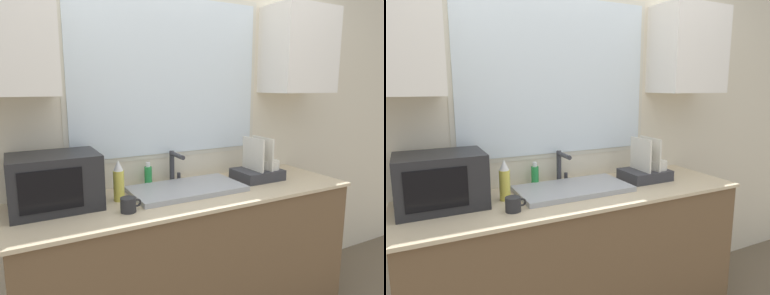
% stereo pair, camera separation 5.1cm
% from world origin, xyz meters
% --- Properties ---
extents(countertop, '(2.04, 0.64, 0.94)m').
position_xyz_m(countertop, '(0.00, 0.30, 0.47)').
color(countertop, brown).
rests_on(countertop, ground_plane).
extents(wall_back, '(6.00, 0.38, 2.60)m').
position_xyz_m(wall_back, '(0.00, 0.60, 1.39)').
color(wall_back, beige).
rests_on(wall_back, ground_plane).
extents(sink_basin, '(0.68, 0.37, 0.03)m').
position_xyz_m(sink_basin, '(-0.02, 0.34, 0.95)').
color(sink_basin, '#9EA0A5').
rests_on(sink_basin, countertop).
extents(faucet, '(0.08, 0.18, 0.21)m').
position_xyz_m(faucet, '(-0.01, 0.52, 1.07)').
color(faucet, '#333338').
rests_on(faucet, countertop).
extents(microwave, '(0.44, 0.33, 0.29)m').
position_xyz_m(microwave, '(-0.76, 0.40, 1.08)').
color(microwave, '#232326').
rests_on(microwave, countertop).
extents(dish_rack, '(0.30, 0.24, 0.29)m').
position_xyz_m(dish_rack, '(0.54, 0.35, 1.00)').
color(dish_rack, '#333338').
rests_on(dish_rack, countertop).
extents(spray_bottle, '(0.06, 0.06, 0.23)m').
position_xyz_m(spray_bottle, '(-0.43, 0.36, 1.05)').
color(spray_bottle, '#D8CC4C').
rests_on(spray_bottle, countertop).
extents(soap_bottle, '(0.05, 0.05, 0.16)m').
position_xyz_m(soap_bottle, '(-0.19, 0.54, 1.01)').
color(soap_bottle, '#268C3F').
rests_on(soap_bottle, countertop).
extents(mug_near_sink, '(0.11, 0.08, 0.08)m').
position_xyz_m(mug_near_sink, '(-0.44, 0.17, 0.98)').
color(mug_near_sink, '#262628').
rests_on(mug_near_sink, countertop).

